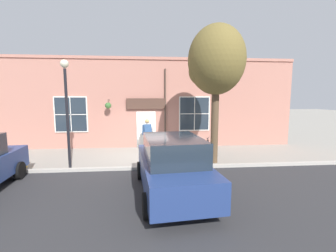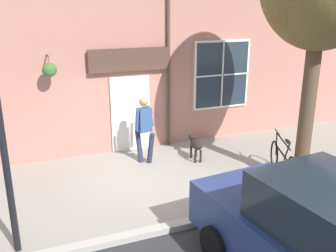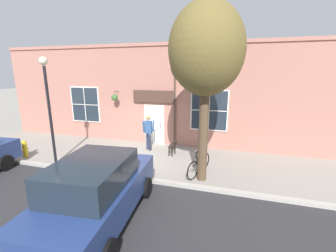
{
  "view_description": "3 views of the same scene",
  "coord_description": "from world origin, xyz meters",
  "px_view_note": "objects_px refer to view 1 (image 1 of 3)",
  "views": [
    {
      "loc": [
        10.84,
        0.32,
        2.86
      ],
      "look_at": [
        -0.27,
        1.32,
        1.47
      ],
      "focal_mm": 24.0,
      "sensor_mm": 36.0,
      "label": 1
    },
    {
      "loc": [
        7.47,
        -2.54,
        3.9
      ],
      "look_at": [
        -0.17,
        0.53,
        1.25
      ],
      "focal_mm": 40.0,
      "sensor_mm": 36.0,
      "label": 2
    },
    {
      "loc": [
        8.75,
        4.19,
        3.8
      ],
      "look_at": [
        -0.58,
        1.43,
        1.43
      ],
      "focal_mm": 24.0,
      "sensor_mm": 36.0,
      "label": 3
    }
  ],
  "objects_px": {
    "pedestrian_walking": "(147,132)",
    "fire_hydrant": "(24,158)",
    "dog_on_leash": "(172,144)",
    "leaning_bicycle": "(208,152)",
    "street_lamp": "(66,98)",
    "street_tree_by_curb": "(215,62)",
    "parked_car_mid_block": "(172,165)"
  },
  "relations": [
    {
      "from": "street_lamp",
      "to": "pedestrian_walking",
      "type": "bearing_deg",
      "value": 130.7
    },
    {
      "from": "pedestrian_walking",
      "to": "leaning_bicycle",
      "type": "height_order",
      "value": "pedestrian_walking"
    },
    {
      "from": "leaning_bicycle",
      "to": "fire_hydrant",
      "type": "height_order",
      "value": "leaning_bicycle"
    },
    {
      "from": "leaning_bicycle",
      "to": "parked_car_mid_block",
      "type": "height_order",
      "value": "parked_car_mid_block"
    },
    {
      "from": "pedestrian_walking",
      "to": "parked_car_mid_block",
      "type": "relative_size",
      "value": 0.4
    },
    {
      "from": "dog_on_leash",
      "to": "street_lamp",
      "type": "bearing_deg",
      "value": -61.54
    },
    {
      "from": "dog_on_leash",
      "to": "leaning_bicycle",
      "type": "relative_size",
      "value": 0.61
    },
    {
      "from": "street_lamp",
      "to": "dog_on_leash",
      "type": "bearing_deg",
      "value": 118.46
    },
    {
      "from": "dog_on_leash",
      "to": "parked_car_mid_block",
      "type": "height_order",
      "value": "parked_car_mid_block"
    },
    {
      "from": "street_tree_by_curb",
      "to": "fire_hydrant",
      "type": "bearing_deg",
      "value": -89.65
    },
    {
      "from": "leaning_bicycle",
      "to": "dog_on_leash",
      "type": "bearing_deg",
      "value": -138.29
    },
    {
      "from": "leaning_bicycle",
      "to": "fire_hydrant",
      "type": "xyz_separation_m",
      "value": [
        0.47,
        -7.89,
        0.02
      ]
    },
    {
      "from": "dog_on_leash",
      "to": "leaning_bicycle",
      "type": "xyz_separation_m",
      "value": [
        1.68,
        1.5,
        -0.05
      ]
    },
    {
      "from": "fire_hydrant",
      "to": "street_tree_by_curb",
      "type": "bearing_deg",
      "value": 90.35
    },
    {
      "from": "parked_car_mid_block",
      "to": "fire_hydrant",
      "type": "bearing_deg",
      "value": -117.72
    },
    {
      "from": "fire_hydrant",
      "to": "dog_on_leash",
      "type": "bearing_deg",
      "value": 108.63
    },
    {
      "from": "parked_car_mid_block",
      "to": "pedestrian_walking",
      "type": "bearing_deg",
      "value": -172.25
    },
    {
      "from": "pedestrian_walking",
      "to": "fire_hydrant",
      "type": "distance_m",
      "value": 5.69
    },
    {
      "from": "dog_on_leash",
      "to": "leaning_bicycle",
      "type": "distance_m",
      "value": 2.25
    },
    {
      "from": "dog_on_leash",
      "to": "fire_hydrant",
      "type": "bearing_deg",
      "value": -71.37
    },
    {
      "from": "pedestrian_walking",
      "to": "dog_on_leash",
      "type": "height_order",
      "value": "pedestrian_walking"
    },
    {
      "from": "pedestrian_walking",
      "to": "leaning_bicycle",
      "type": "bearing_deg",
      "value": 54.76
    },
    {
      "from": "leaning_bicycle",
      "to": "street_lamp",
      "type": "xyz_separation_m",
      "value": [
        0.74,
        -5.96,
        2.51
      ]
    },
    {
      "from": "dog_on_leash",
      "to": "fire_hydrant",
      "type": "xyz_separation_m",
      "value": [
        2.15,
        -6.39,
        -0.03
      ]
    },
    {
      "from": "pedestrian_walking",
      "to": "fire_hydrant",
      "type": "bearing_deg",
      "value": -64.25
    },
    {
      "from": "leaning_bicycle",
      "to": "parked_car_mid_block",
      "type": "bearing_deg",
      "value": -30.06
    },
    {
      "from": "leaning_bicycle",
      "to": "fire_hydrant",
      "type": "relative_size",
      "value": 2.15
    },
    {
      "from": "parked_car_mid_block",
      "to": "street_lamp",
      "type": "distance_m",
      "value": 5.21
    },
    {
      "from": "leaning_bicycle",
      "to": "fire_hydrant",
      "type": "distance_m",
      "value": 7.9
    },
    {
      "from": "street_tree_by_curb",
      "to": "parked_car_mid_block",
      "type": "height_order",
      "value": "street_tree_by_curb"
    },
    {
      "from": "street_tree_by_curb",
      "to": "fire_hydrant",
      "type": "height_order",
      "value": "street_tree_by_curb"
    },
    {
      "from": "street_tree_by_curb",
      "to": "leaning_bicycle",
      "type": "xyz_separation_m",
      "value": [
        -0.43,
        -0.12,
        -4.0
      ]
    }
  ]
}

